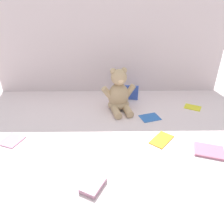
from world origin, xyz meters
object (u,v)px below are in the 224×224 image
Objects in this scene: book_case_0 at (131,93)px; book_case_3 at (11,140)px; book_case_2 at (161,139)px; book_case_1 at (208,151)px; book_case_4 at (92,185)px; book_case_5 at (150,117)px; book_case_6 at (192,107)px; teddy_bear at (118,95)px.

book_case_0 reaches higher than book_case_3.
book_case_1 is at bearing 14.62° from book_case_2.
book_case_4 is 0.58m from book_case_5.
book_case_6 is at bearing -170.83° from book_case_1.
book_case_2 is 1.28× the size of book_case_3.
book_case_0 is at bearing -78.64° from book_case_6.
teddy_bear is 2.00× the size of book_case_2.
book_case_1 is 1.18× the size of book_case_5.
book_case_0 reaches higher than book_case_1.
book_case_0 is 0.80× the size of book_case_2.
book_case_1 is 0.37m from book_case_5.
teddy_bear is at bearing 105.89° from book_case_4.
book_case_2 is (0.20, -0.32, -0.09)m from teddy_bear.
teddy_bear is 2.66× the size of book_case_4.
book_case_6 is (0.26, 0.33, 0.00)m from book_case_2.
book_case_1 is 0.22m from book_case_2.
book_case_3 is at bearing 171.98° from book_case_4.
book_case_6 is at bearing -140.56° from book_case_3.
teddy_bear is at bearing 161.28° from book_case_2.
teddy_bear is 0.39m from book_case_2.
teddy_bear is at bearing -140.07° from book_case_5.
book_case_1 reaches higher than book_case_5.
book_case_4 reaches higher than book_case_3.
book_case_2 is at bearing 69.17° from book_case_4.
book_case_0 is at bearing -123.03° from book_case_3.
book_case_2 reaches higher than book_case_5.
book_case_5 is 1.12× the size of book_case_6.
book_case_4 is (-0.32, -0.29, 0.01)m from book_case_2.
teddy_bear is 0.63m from book_case_4.
book_case_0 is at bearing -176.98° from book_case_5.
book_case_2 is 0.42m from book_case_6.
book_case_4 is (-0.21, -0.74, -0.04)m from book_case_0.
book_case_5 is (0.71, 0.21, -0.00)m from book_case_3.
book_case_2 is 0.43m from book_case_4.
book_case_5 is (0.30, 0.50, -0.01)m from book_case_4.
teddy_bear is 0.23m from book_case_5.
book_case_2 is at bearing -96.90° from book_case_1.
book_case_3 is 0.51m from book_case_4.
book_case_5 is at bearing -142.34° from book_case_3.
book_case_4 reaches higher than book_case_2.
book_case_6 is (1.00, 0.32, -0.00)m from book_case_3.
book_case_1 is 1.27× the size of book_case_3.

